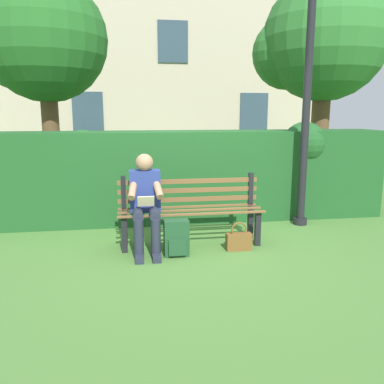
# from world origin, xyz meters

# --- Properties ---
(ground) EXTENTS (60.00, 60.00, 0.00)m
(ground) POSITION_xyz_m (0.00, 0.00, 0.00)
(ground) COLOR #477533
(park_bench) EXTENTS (1.86, 0.47, 0.90)m
(park_bench) POSITION_xyz_m (0.00, -0.08, 0.47)
(park_bench) COLOR black
(park_bench) RESTS_ON ground
(person_seated) EXTENTS (0.44, 0.73, 1.20)m
(person_seated) POSITION_xyz_m (0.58, 0.10, 0.64)
(person_seated) COLOR navy
(person_seated) RESTS_ON ground
(hedge_backdrop) EXTENTS (6.38, 0.87, 1.56)m
(hedge_backdrop) POSITION_xyz_m (-0.16, -1.30, 0.74)
(hedge_backdrop) COLOR #1E5123
(hedge_backdrop) RESTS_ON ground
(tree) EXTENTS (2.41, 2.29, 4.17)m
(tree) POSITION_xyz_m (2.34, -3.20, 2.96)
(tree) COLOR brown
(tree) RESTS_ON ground
(building_facade) EXTENTS (10.23, 3.30, 6.06)m
(building_facade) POSITION_xyz_m (-0.60, -9.11, 3.03)
(building_facade) COLOR #BCAD93
(building_facade) RESTS_ON ground
(backpack) EXTENTS (0.30, 0.25, 0.44)m
(backpack) POSITION_xyz_m (0.23, 0.36, 0.21)
(backpack) COLOR #1E4728
(backpack) RESTS_ON ground
(handbag) EXTENTS (0.32, 0.12, 0.36)m
(handbag) POSITION_xyz_m (-0.57, 0.29, 0.12)
(handbag) COLOR brown
(handbag) RESTS_ON ground
(tree_far) EXTENTS (2.59, 2.47, 4.38)m
(tree_far) POSITION_xyz_m (-3.06, -3.02, 3.07)
(tree_far) COLOR brown
(tree_far) RESTS_ON ground
(lamp_post) EXTENTS (0.30, 0.30, 3.67)m
(lamp_post) POSITION_xyz_m (-1.82, -0.70, 2.23)
(lamp_post) COLOR black
(lamp_post) RESTS_ON ground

